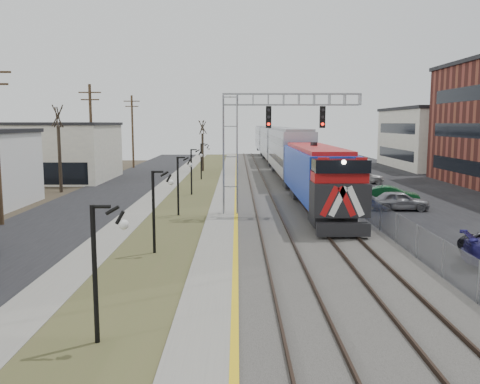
{
  "coord_description": "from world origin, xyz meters",
  "views": [
    {
      "loc": [
        -0.05,
        -5.67,
        6.21
      ],
      "look_at": [
        0.11,
        20.88,
        2.6
      ],
      "focal_mm": 38.0,
      "sensor_mm": 36.0,
      "label": 1
    }
  ],
  "objects": [
    {
      "name": "street_west",
      "position": [
        -11.5,
        35.0,
        0.02
      ],
      "size": [
        7.0,
        120.0,
        0.04
      ],
      "primitive_type": "cube",
      "color": "black",
      "rests_on": "ground"
    },
    {
      "name": "sidewalk",
      "position": [
        -7.0,
        35.0,
        0.04
      ],
      "size": [
        2.0,
        120.0,
        0.08
      ],
      "primitive_type": "cube",
      "color": "gray",
      "rests_on": "ground"
    },
    {
      "name": "grass_median",
      "position": [
        -4.0,
        35.0,
        0.03
      ],
      "size": [
        4.0,
        120.0,
        0.06
      ],
      "primitive_type": "cube",
      "color": "#4C4F2A",
      "rests_on": "ground"
    },
    {
      "name": "platform",
      "position": [
        -1.0,
        35.0,
        0.12
      ],
      "size": [
        2.0,
        120.0,
        0.24
      ],
      "primitive_type": "cube",
      "color": "gray",
      "rests_on": "ground"
    },
    {
      "name": "ballast_bed",
      "position": [
        4.0,
        35.0,
        0.1
      ],
      "size": [
        8.0,
        120.0,
        0.2
      ],
      "primitive_type": "cube",
      "color": "#595651",
      "rests_on": "ground"
    },
    {
      "name": "parking_lot",
      "position": [
        16.0,
        35.0,
        0.02
      ],
      "size": [
        16.0,
        120.0,
        0.04
      ],
      "primitive_type": "cube",
      "color": "black",
      "rests_on": "ground"
    },
    {
      "name": "platform_edge",
      "position": [
        -0.12,
        35.0,
        0.24
      ],
      "size": [
        0.24,
        120.0,
        0.01
      ],
      "primitive_type": "cube",
      "color": "gold",
      "rests_on": "platform"
    },
    {
      "name": "track_near",
      "position": [
        2.0,
        35.0,
        0.28
      ],
      "size": [
        1.58,
        120.0,
        0.15
      ],
      "color": "#2D2119",
      "rests_on": "ballast_bed"
    },
    {
      "name": "track_far",
      "position": [
        5.5,
        35.0,
        0.28
      ],
      "size": [
        1.58,
        120.0,
        0.15
      ],
      "color": "#2D2119",
      "rests_on": "ballast_bed"
    },
    {
      "name": "train",
      "position": [
        5.5,
        64.73,
        2.92
      ],
      "size": [
        3.0,
        85.85,
        5.33
      ],
      "color": "#1535B0",
      "rests_on": "ground"
    },
    {
      "name": "signal_gantry",
      "position": [
        1.22,
        27.99,
        5.59
      ],
      "size": [
        9.0,
        1.07,
        8.15
      ],
      "color": "gray",
      "rests_on": "ground"
    },
    {
      "name": "lampposts",
      "position": [
        -4.0,
        18.29,
        2.0
      ],
      "size": [
        0.14,
        62.14,
        4.0
      ],
      "color": "black",
      "rests_on": "ground"
    },
    {
      "name": "fence",
      "position": [
        8.2,
        35.0,
        0.8
      ],
      "size": [
        0.04,
        120.0,
        1.6
      ],
      "primitive_type": "cube",
      "color": "gray",
      "rests_on": "ground"
    },
    {
      "name": "bare_trees",
      "position": [
        -12.66,
        38.91,
        2.7
      ],
      "size": [
        12.3,
        42.3,
        5.95
      ],
      "color": "#382D23",
      "rests_on": "ground"
    },
    {
      "name": "car_lot_e",
      "position": [
        11.56,
        30.06,
        0.69
      ],
      "size": [
        4.14,
        1.83,
        1.38
      ],
      "primitive_type": "imported",
      "rotation": [
        0.0,
        0.0,
        1.52
      ],
      "color": "gray",
      "rests_on": "ground"
    },
    {
      "name": "car_lot_f",
      "position": [
        11.78,
        32.71,
        0.69
      ],
      "size": [
        4.42,
        2.44,
        1.38
      ],
      "primitive_type": "imported",
      "rotation": [
        0.0,
        0.0,
        1.32
      ],
      "color": "#0E461E",
      "rests_on": "ground"
    },
    {
      "name": "car_lot_g",
      "position": [
        12.76,
        46.05,
        0.76
      ],
      "size": [
        4.61,
        2.25,
        1.51
      ],
      "primitive_type": "imported",
      "rotation": [
        0.0,
        0.0,
        1.68
      ],
      "color": "silver",
      "rests_on": "ground"
    }
  ]
}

